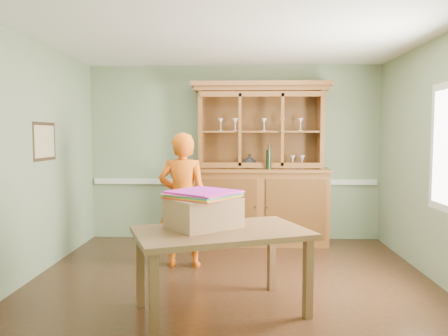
{
  "coord_description": "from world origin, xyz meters",
  "views": [
    {
      "loc": [
        0.1,
        -4.81,
        1.62
      ],
      "look_at": [
        -0.1,
        0.4,
        1.23
      ],
      "focal_mm": 35.0,
      "sensor_mm": 36.0,
      "label": 1
    }
  ],
  "objects_px": {
    "dining_table": "(221,240)",
    "person": "(183,200)",
    "cardboard_box": "(203,213)",
    "china_hutch": "(260,187)"
  },
  "relations": [
    {
      "from": "cardboard_box",
      "to": "person",
      "type": "distance_m",
      "value": 1.36
    },
    {
      "from": "dining_table",
      "to": "person",
      "type": "xyz_separation_m",
      "value": [
        -0.54,
        1.4,
        0.15
      ]
    },
    {
      "from": "cardboard_box",
      "to": "person",
      "type": "relative_size",
      "value": 0.36
    },
    {
      "from": "dining_table",
      "to": "cardboard_box",
      "type": "bearing_deg",
      "value": 129.35
    },
    {
      "from": "cardboard_box",
      "to": "person",
      "type": "xyz_separation_m",
      "value": [
        -0.37,
        1.31,
        -0.08
      ]
    },
    {
      "from": "china_hutch",
      "to": "dining_table",
      "type": "distance_m",
      "value": 2.68
    },
    {
      "from": "dining_table",
      "to": "cardboard_box",
      "type": "xyz_separation_m",
      "value": [
        -0.17,
        0.1,
        0.23
      ]
    },
    {
      "from": "dining_table",
      "to": "person",
      "type": "height_order",
      "value": "person"
    },
    {
      "from": "china_hutch",
      "to": "dining_table",
      "type": "xyz_separation_m",
      "value": [
        -0.47,
        -2.63,
        -0.17
      ]
    },
    {
      "from": "dining_table",
      "to": "person",
      "type": "relative_size",
      "value": 1.06
    }
  ]
}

